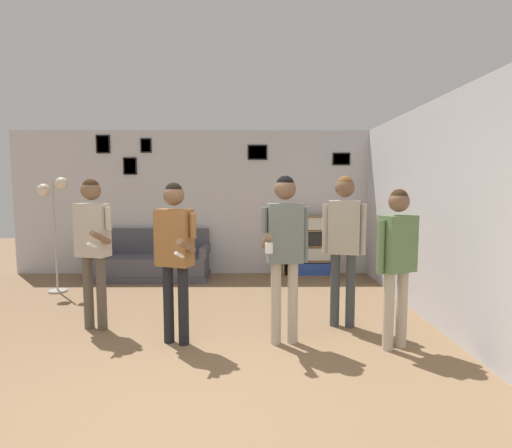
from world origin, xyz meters
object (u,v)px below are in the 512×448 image
person_player_foreground_left (92,237)px  person_player_foreground_center (175,245)px  couch (151,263)px  person_watcher_holding_cup (285,240)px  person_spectator_far_right (397,252)px  bottle_on_floor (100,281)px  person_spectator_near_bookshelf (344,234)px  bookshelf (308,246)px  floor_lamp (54,206)px

person_player_foreground_left → person_player_foreground_center: size_ratio=1.03×
couch → person_player_foreground_center: 3.28m
person_player_foreground_left → person_watcher_holding_cup: 2.22m
person_spectator_far_right → bottle_on_floor: size_ratio=5.97×
person_spectator_near_bookshelf → person_spectator_far_right: person_spectator_near_bookshelf is taller
bottle_on_floor → couch: bearing=43.0°
person_spectator_far_right → couch: bearing=136.2°
person_player_foreground_left → person_spectator_far_right: bearing=-10.0°
couch → bookshelf: bookshelf is taller
person_spectator_far_right → bottle_on_floor: 4.80m
bookshelf → person_spectator_near_bookshelf: size_ratio=0.63×
person_spectator_far_right → floor_lamp: bearing=153.9°
couch → person_spectator_near_bookshelf: bearing=-40.8°
person_spectator_near_bookshelf → person_spectator_far_right: size_ratio=1.09×
person_spectator_near_bookshelf → person_spectator_far_right: bearing=-58.7°
person_player_foreground_center → floor_lamp: bearing=137.5°
couch → floor_lamp: floor_lamp is taller
bookshelf → person_watcher_holding_cup: (-0.70, -3.22, 0.55)m
couch → person_player_foreground_left: size_ratio=1.19×
floor_lamp → bottle_on_floor: 1.41m
couch → person_spectator_near_bookshelf: size_ratio=1.16×
floor_lamp → bottle_on_floor: bearing=27.8°
person_player_foreground_center → person_spectator_far_right: 2.28m
bookshelf → person_spectator_far_right: bearing=-82.7°
bottle_on_floor → bookshelf: bearing=13.2°
person_watcher_holding_cup → person_player_foreground_left: bearing=168.5°
person_spectator_near_bookshelf → person_player_foreground_left: bearing=-178.6°
couch → person_watcher_holding_cup: 3.81m
floor_lamp → person_spectator_far_right: size_ratio=1.10×
person_player_foreground_center → person_spectator_far_right: size_ratio=1.04×
bookshelf → person_player_foreground_center: person_player_foreground_center is taller
person_player_foreground_left → bottle_on_floor: 2.28m
couch → person_player_foreground_center: bearing=-71.2°
person_player_foreground_left → bookshelf: bearing=44.1°
floor_lamp → person_watcher_holding_cup: bearing=-31.4°
floor_lamp → person_player_foreground_left: bearing=-52.8°
person_player_foreground_left → person_player_foreground_center: (1.03, -0.43, -0.03)m
person_watcher_holding_cup → couch: bearing=125.7°
person_spectator_near_bookshelf → bottle_on_floor: size_ratio=6.50×
floor_lamp → person_spectator_near_bookshelf: size_ratio=1.01×
bookshelf → person_spectator_far_right: (0.43, -3.36, 0.44)m
bookshelf → floor_lamp: size_ratio=0.62×
person_player_foreground_center → person_spectator_near_bookshelf: (1.88, 0.50, 0.06)m
floor_lamp → person_player_foreground_left: (1.25, -1.65, -0.27)m
person_spectator_far_right → person_spectator_near_bookshelf: bearing=121.3°
bookshelf → bottle_on_floor: bookshelf is taller
person_watcher_holding_cup → person_spectator_near_bookshelf: size_ratio=0.99×
floor_lamp → person_spectator_near_bookshelf: (4.16, -1.58, -0.25)m
person_spectator_far_right → person_watcher_holding_cup: bearing=173.1°
person_spectator_far_right → person_player_foreground_left: bearing=170.0°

